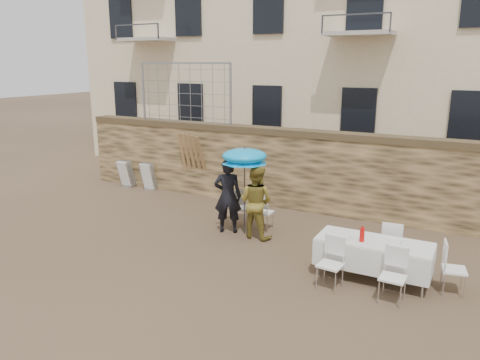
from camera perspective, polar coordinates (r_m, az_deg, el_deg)
The scene contains 17 objects.
ground at distance 9.63m, azimuth -8.43°, elevation -10.68°, with size 80.00×80.00×0.00m, color brown.
stone_wall at distance 13.42m, azimuth 4.12°, elevation 1.54°, with size 13.00×0.50×2.20m, color olive.
chain_link_fence at distance 14.59m, azimuth -6.74°, elevation 10.44°, with size 3.20×0.06×1.80m, color gray, non-canonical shape.
man_suit at distance 11.22m, azimuth -1.51°, elevation -1.97°, with size 0.66×0.43×1.81m, color black.
woman_dress at distance 10.90m, azimuth 1.93°, elevation -2.69°, with size 0.84×0.66×1.73m, color #B39A36.
umbrella at distance 10.89m, azimuth 0.55°, elevation 2.62°, with size 1.09×1.09×1.96m.
couple_chair_left at distance 11.80m, azimuth -0.18°, elevation -3.31°, with size 0.48×0.48×0.96m, color white, non-canonical shape.
couple_chair_right at distance 11.50m, azimuth 2.90°, elevation -3.80°, with size 0.48×0.48×0.96m, color white, non-canonical shape.
banquet_table at distance 9.20m, azimuth 16.03°, elevation -7.38°, with size 2.10×0.85×0.78m.
soda_bottle at distance 9.04m, azimuth 14.66°, elevation -6.50°, with size 0.09×0.09×0.26m, color red.
table_chair_front_left at distance 8.75m, azimuth 10.96°, elevation -9.99°, with size 0.48×0.48×0.96m, color white, non-canonical shape.
table_chair_front_right at distance 8.54m, azimuth 18.14°, elevation -11.11°, with size 0.48×0.48×0.96m, color white, non-canonical shape.
table_chair_back at distance 10.00m, azimuth 18.06°, elevation -7.33°, with size 0.48×0.48×0.96m, color white, non-canonical shape.
table_chair_side at distance 9.25m, azimuth 24.67°, elevation -9.75°, with size 0.48×0.48×0.96m, color white, non-canonical shape.
chair_stack_left at distance 15.98m, azimuth -13.41°, elevation 0.88°, with size 0.46×0.40×0.92m, color white, non-canonical shape.
chair_stack_right at distance 15.41m, azimuth -10.89°, elevation 0.53°, with size 0.46×0.32×0.92m, color white, non-canonical shape.
wood_planks at distance 14.41m, azimuth -5.84°, elevation 1.98°, with size 0.70×0.20×2.00m, color #A37749, non-canonical shape.
Camera 1 is at (5.29, -6.98, 4.02)m, focal length 35.00 mm.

